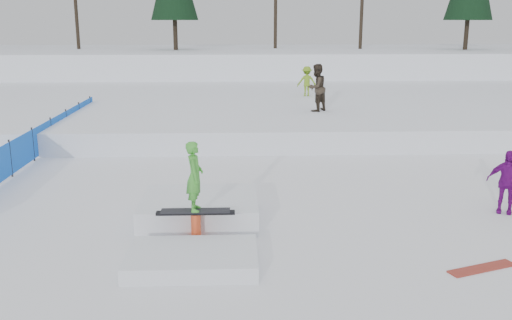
{
  "coord_description": "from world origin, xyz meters",
  "views": [
    {
      "loc": [
        -0.02,
        -11.55,
        4.45
      ],
      "look_at": [
        0.5,
        2.0,
        1.1
      ],
      "focal_mm": 40.0,
      "sensor_mm": 36.0,
      "label": 1
    }
  ],
  "objects_px": {
    "safety_fence": "(33,144)",
    "spectator_purple": "(507,182)",
    "walker_olive": "(316,88)",
    "walker_ygreen": "(307,81)",
    "jib_rail_feature": "(198,218)"
  },
  "relations": [
    {
      "from": "safety_fence",
      "to": "walker_olive",
      "type": "bearing_deg",
      "value": 26.29
    },
    {
      "from": "walker_olive",
      "to": "jib_rail_feature",
      "type": "bearing_deg",
      "value": 26.57
    },
    {
      "from": "safety_fence",
      "to": "spectator_purple",
      "type": "distance_m",
      "value": 13.99
    },
    {
      "from": "walker_ygreen",
      "to": "jib_rail_feature",
      "type": "xyz_separation_m",
      "value": [
        -4.35,
        -16.13,
        -1.22
      ]
    },
    {
      "from": "walker_olive",
      "to": "walker_ygreen",
      "type": "bearing_deg",
      "value": -135.87
    },
    {
      "from": "walker_olive",
      "to": "jib_rail_feature",
      "type": "xyz_separation_m",
      "value": [
        -4.15,
        -11.4,
        -1.45
      ]
    },
    {
      "from": "spectator_purple",
      "to": "jib_rail_feature",
      "type": "bearing_deg",
      "value": -144.46
    },
    {
      "from": "walker_olive",
      "to": "walker_ygreen",
      "type": "relative_size",
      "value": 1.33
    },
    {
      "from": "walker_olive",
      "to": "spectator_purple",
      "type": "height_order",
      "value": "walker_olive"
    },
    {
      "from": "jib_rail_feature",
      "to": "spectator_purple",
      "type": "bearing_deg",
      "value": 7.82
    },
    {
      "from": "safety_fence",
      "to": "walker_ygreen",
      "type": "height_order",
      "value": "walker_ygreen"
    },
    {
      "from": "safety_fence",
      "to": "spectator_purple",
      "type": "relative_size",
      "value": 10.57
    },
    {
      "from": "safety_fence",
      "to": "spectator_purple",
      "type": "height_order",
      "value": "spectator_purple"
    },
    {
      "from": "walker_ygreen",
      "to": "jib_rail_feature",
      "type": "distance_m",
      "value": 16.75
    },
    {
      "from": "walker_ygreen",
      "to": "spectator_purple",
      "type": "xyz_separation_m",
      "value": [
        2.82,
        -15.14,
        -0.76
      ]
    }
  ]
}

